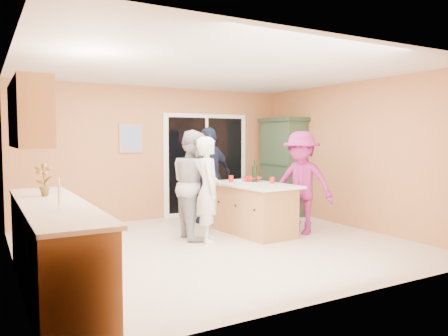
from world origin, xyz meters
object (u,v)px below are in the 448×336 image
kitchen_island (254,210)px  woman_magenta (301,183)px  woman_white (208,189)px  woman_navy (210,175)px  green_hutch (283,167)px  woman_grey (194,184)px

kitchen_island → woman_magenta: bearing=-33.1°
woman_white → woman_magenta: 1.64m
kitchen_island → woman_navy: woman_navy is taller
woman_navy → woman_magenta: (0.91, -1.56, -0.05)m
woman_white → green_hutch: bearing=-38.3°
woman_grey → woman_magenta: 1.80m
green_hutch → woman_navy: bearing=-176.1°
woman_white → woman_magenta: (1.62, -0.24, 0.04)m
woman_navy → woman_magenta: woman_navy is taller
kitchen_island → green_hutch: size_ratio=0.82×
woman_navy → woman_magenta: 1.81m
kitchen_island → woman_grey: (-1.00, 0.22, 0.47)m
kitchen_island → woman_white: 1.02m
green_hutch → woman_navy: size_ratio=1.12×
green_hutch → woman_grey: size_ratio=1.17×
green_hutch → woman_grey: green_hutch is taller
green_hutch → woman_grey: bearing=-157.3°
green_hutch → kitchen_island: bearing=-140.7°
kitchen_island → woman_navy: size_ratio=0.92×
green_hutch → woman_white: green_hutch is taller
green_hutch → woman_navy: (-1.80, -0.12, -0.08)m
green_hutch → woman_magenta: bearing=-118.0°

